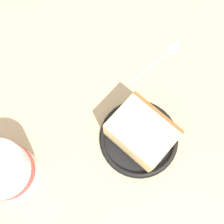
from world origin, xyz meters
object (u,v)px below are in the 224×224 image
at_px(small_plate, 139,138).
at_px(tea_mug, 4,170).
at_px(cake_slice, 142,133).
at_px(teaspoon, 166,54).

bearing_deg(small_plate, tea_mug, 79.85).
height_order(small_plate, tea_mug, tea_mug).
bearing_deg(cake_slice, tea_mug, 80.21).
distance_m(small_plate, tea_mug, 0.24).
relative_size(small_plate, teaspoon, 1.08).
height_order(small_plate, teaspoon, small_plate).
bearing_deg(tea_mug, teaspoon, -75.93).
height_order(cake_slice, tea_mug, tea_mug).
relative_size(tea_mug, teaspoon, 0.86).
bearing_deg(teaspoon, small_plate, 135.79).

